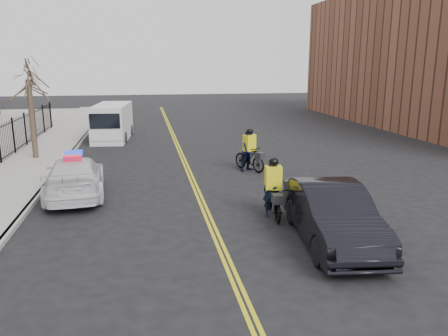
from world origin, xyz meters
name	(u,v)px	position (x,y,z in m)	size (l,w,h in m)	color
ground	(207,215)	(0.00, 0.00, 0.00)	(120.00, 120.00, 0.00)	black
center_line_left	(183,163)	(-0.08, 8.00, 0.01)	(0.10, 60.00, 0.01)	gold
center_line_right	(186,163)	(0.08, 8.00, 0.01)	(0.10, 60.00, 0.01)	gold
sidewalk	(29,167)	(-7.50, 8.00, 0.07)	(3.00, 60.00, 0.15)	gray
curb	(61,166)	(-6.00, 8.00, 0.07)	(0.20, 60.00, 0.15)	gray
street_tree	(29,92)	(-7.60, 10.00, 3.53)	(3.20, 3.20, 4.80)	#3A2B22
police_cruiser	(75,177)	(-4.61, 3.06, 0.75)	(2.53, 5.28, 1.64)	silver
dark_sedan	(332,214)	(3.11, -2.91, 0.83)	(1.76, 5.04, 1.66)	black
cargo_van	(112,123)	(-4.06, 15.92, 1.13)	(2.52, 5.69, 2.32)	silver
cyclist_near	(273,196)	(2.10, -0.55, 0.70)	(0.88, 2.09, 2.00)	black
cyclist_far	(249,154)	(2.84, 5.79, 0.80)	(1.46, 2.02, 2.02)	black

